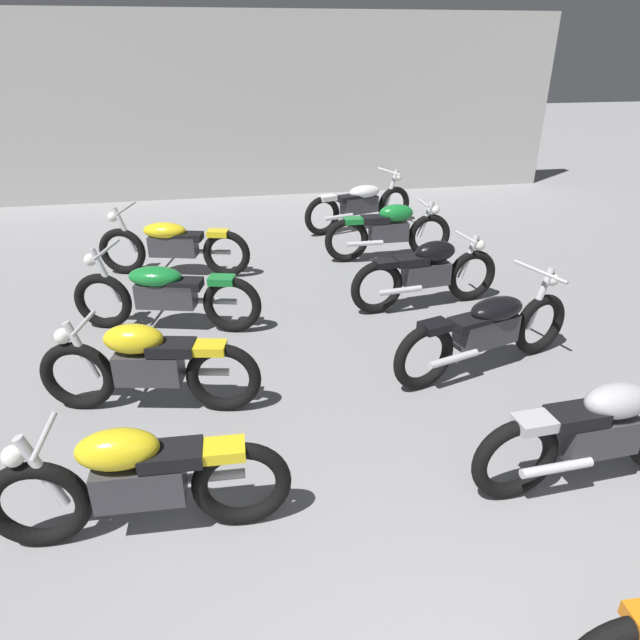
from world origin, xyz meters
TOP-DOWN VIEW (x-y plane):
  - back_wall at (0.00, 11.98)m, footprint 13.19×0.24m
  - motorcycle_left_row_1 at (-1.57, 2.52)m, footprint 1.97×0.48m
  - motorcycle_left_row_2 at (-1.62, 4.02)m, footprint 1.95×0.61m
  - motorcycle_left_row_3 at (-1.56, 5.63)m, footprint 2.13×0.82m
  - motorcycle_left_row_4 at (-1.54, 7.39)m, footprint 2.12×0.83m
  - motorcycle_right_row_1 at (1.68, 2.41)m, footprint 1.97×0.48m
  - motorcycle_right_row_2 at (1.63, 4.11)m, footprint 2.11×0.88m
  - motorcycle_right_row_3 at (1.59, 5.69)m, footprint 1.97×0.54m
  - motorcycle_right_row_4 at (1.65, 7.46)m, footprint 1.97×0.48m
  - motorcycle_right_row_5 at (1.61, 9.08)m, footprint 2.10×0.92m

SIDE VIEW (x-z plane):
  - motorcycle_left_row_3 at x=-1.56m, z-range -0.04..0.94m
  - motorcycle_left_row_4 at x=-1.54m, z-range -0.04..0.94m
  - motorcycle_right_row_2 at x=1.63m, z-range -0.04..0.94m
  - motorcycle_right_row_5 at x=1.61m, z-range -0.04..0.94m
  - motorcycle_left_row_1 at x=-1.57m, z-range 0.02..0.90m
  - motorcycle_left_row_2 at x=-1.62m, z-range 0.02..0.90m
  - motorcycle_right_row_1 at x=1.68m, z-range 0.02..0.90m
  - motorcycle_right_row_3 at x=1.59m, z-range 0.02..0.90m
  - motorcycle_right_row_4 at x=1.65m, z-range 0.02..0.90m
  - back_wall at x=0.00m, z-range 0.00..3.60m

